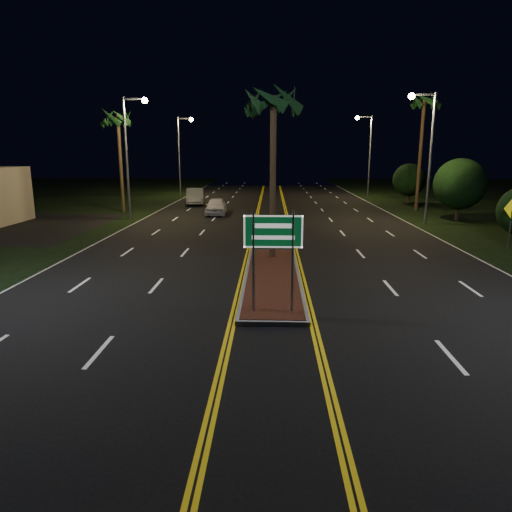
{
  "coord_description": "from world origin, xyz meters",
  "views": [
    {
      "loc": [
        -0.07,
        -10.82,
        5.05
      ],
      "look_at": [
        -0.53,
        2.96,
        1.9
      ],
      "focal_mm": 32.0,
      "sensor_mm": 36.0,
      "label": 1
    }
  ],
  "objects_px": {
    "shrub_mid": "(460,184)",
    "palm_median": "(273,101)",
    "car_near": "(216,205)",
    "streetlight_left_mid": "(131,144)",
    "palm_right_far": "(424,102)",
    "streetlight_left_far": "(182,147)",
    "streetlight_right_far": "(367,147)",
    "median_island": "(272,278)",
    "palm_left_far": "(118,119)",
    "car_far": "(195,195)",
    "warning_sign": "(512,215)",
    "streetlight_right_mid": "(426,143)",
    "shrub_far": "(409,180)",
    "highway_sign": "(273,241)"
  },
  "relations": [
    {
      "from": "median_island",
      "to": "streetlight_left_mid",
      "type": "bearing_deg",
      "value": 121.98
    },
    {
      "from": "car_near",
      "to": "palm_left_far",
      "type": "bearing_deg",
      "value": 167.78
    },
    {
      "from": "car_near",
      "to": "car_far",
      "type": "bearing_deg",
      "value": 108.82
    },
    {
      "from": "car_near",
      "to": "car_far",
      "type": "xyz_separation_m",
      "value": [
        -2.99,
        7.61,
        0.1
      ]
    },
    {
      "from": "palm_left_far",
      "to": "shrub_far",
      "type": "height_order",
      "value": "palm_left_far"
    },
    {
      "from": "median_island",
      "to": "streetlight_right_mid",
      "type": "bearing_deg",
      "value": 54.72
    },
    {
      "from": "streetlight_left_mid",
      "to": "streetlight_right_far",
      "type": "distance_m",
      "value": 27.83
    },
    {
      "from": "streetlight_right_far",
      "to": "warning_sign",
      "type": "xyz_separation_m",
      "value": [
        1.89,
        -28.75,
        -3.82
      ]
    },
    {
      "from": "shrub_far",
      "to": "palm_right_far",
      "type": "bearing_deg",
      "value": -99.46
    },
    {
      "from": "shrub_mid",
      "to": "car_far",
      "type": "height_order",
      "value": "shrub_mid"
    },
    {
      "from": "streetlight_left_mid",
      "to": "streetlight_right_far",
      "type": "bearing_deg",
      "value": 40.3
    },
    {
      "from": "palm_right_far",
      "to": "shrub_mid",
      "type": "distance_m",
      "value": 8.87
    },
    {
      "from": "palm_left_far",
      "to": "car_far",
      "type": "xyz_separation_m",
      "value": [
        5.19,
        6.22,
        -6.83
      ]
    },
    {
      "from": "streetlight_left_mid",
      "to": "streetlight_right_mid",
      "type": "xyz_separation_m",
      "value": [
        21.23,
        -2.0,
        0.0
      ]
    },
    {
      "from": "streetlight_left_far",
      "to": "warning_sign",
      "type": "bearing_deg",
      "value": -53.07
    },
    {
      "from": "median_island",
      "to": "car_near",
      "type": "relative_size",
      "value": 2.12
    },
    {
      "from": "highway_sign",
      "to": "warning_sign",
      "type": "height_order",
      "value": "highway_sign"
    },
    {
      "from": "palm_median",
      "to": "palm_left_far",
      "type": "bearing_deg",
      "value": 126.18
    },
    {
      "from": "palm_right_far",
      "to": "shrub_far",
      "type": "height_order",
      "value": "palm_right_far"
    },
    {
      "from": "highway_sign",
      "to": "palm_median",
      "type": "height_order",
      "value": "palm_median"
    },
    {
      "from": "palm_median",
      "to": "warning_sign",
      "type": "bearing_deg",
      "value": 12.41
    },
    {
      "from": "streetlight_right_mid",
      "to": "palm_left_far",
      "type": "height_order",
      "value": "streetlight_right_mid"
    },
    {
      "from": "streetlight_right_far",
      "to": "palm_left_far",
      "type": "xyz_separation_m",
      "value": [
        -23.41,
        -14.0,
        2.09
      ]
    },
    {
      "from": "median_island",
      "to": "streetlight_left_mid",
      "type": "distance_m",
      "value": 20.8
    },
    {
      "from": "car_far",
      "to": "warning_sign",
      "type": "distance_m",
      "value": 29.07
    },
    {
      "from": "palm_median",
      "to": "streetlight_left_far",
      "type": "bearing_deg",
      "value": 107.58
    },
    {
      "from": "streetlight_left_far",
      "to": "streetlight_right_mid",
      "type": "relative_size",
      "value": 1.0
    },
    {
      "from": "highway_sign",
      "to": "streetlight_left_far",
      "type": "height_order",
      "value": "streetlight_left_far"
    },
    {
      "from": "streetlight_left_mid",
      "to": "palm_right_far",
      "type": "relative_size",
      "value": 0.87
    },
    {
      "from": "palm_left_far",
      "to": "shrub_mid",
      "type": "relative_size",
      "value": 1.9
    },
    {
      "from": "palm_right_far",
      "to": "palm_median",
      "type": "bearing_deg",
      "value": -123.28
    },
    {
      "from": "streetlight_right_mid",
      "to": "palm_median",
      "type": "relative_size",
      "value": 1.08
    },
    {
      "from": "median_island",
      "to": "palm_median",
      "type": "distance_m",
      "value": 8.0
    },
    {
      "from": "streetlight_left_far",
      "to": "streetlight_right_far",
      "type": "xyz_separation_m",
      "value": [
        21.23,
        -2.0,
        0.0
      ]
    },
    {
      "from": "streetlight_right_far",
      "to": "car_near",
      "type": "xyz_separation_m",
      "value": [
        -15.23,
        -15.38,
        -4.85
      ]
    },
    {
      "from": "car_far",
      "to": "shrub_far",
      "type": "bearing_deg",
      "value": -3.56
    },
    {
      "from": "shrub_mid",
      "to": "highway_sign",
      "type": "bearing_deg",
      "value": -123.44
    },
    {
      "from": "shrub_mid",
      "to": "palm_median",
      "type": "bearing_deg",
      "value": -136.04
    },
    {
      "from": "streetlight_left_mid",
      "to": "shrub_mid",
      "type": "xyz_separation_m",
      "value": [
        24.61,
        0.0,
        -2.93
      ]
    },
    {
      "from": "car_near",
      "to": "palm_median",
      "type": "bearing_deg",
      "value": -76.62
    },
    {
      "from": "highway_sign",
      "to": "shrub_mid",
      "type": "height_order",
      "value": "shrub_mid"
    },
    {
      "from": "car_near",
      "to": "shrub_far",
      "type": "bearing_deg",
      "value": 24.38
    },
    {
      "from": "streetlight_right_mid",
      "to": "car_near",
      "type": "bearing_deg",
      "value": 163.14
    },
    {
      "from": "highway_sign",
      "to": "palm_left_far",
      "type": "height_order",
      "value": "palm_left_far"
    },
    {
      "from": "streetlight_left_mid",
      "to": "streetlight_right_mid",
      "type": "bearing_deg",
      "value": -5.38
    },
    {
      "from": "shrub_mid",
      "to": "warning_sign",
      "type": "bearing_deg",
      "value": -97.93
    },
    {
      "from": "car_near",
      "to": "median_island",
      "type": "bearing_deg",
      "value": -79.36
    },
    {
      "from": "palm_median",
      "to": "shrub_mid",
      "type": "bearing_deg",
      "value": 43.96
    },
    {
      "from": "streetlight_right_far",
      "to": "car_far",
      "type": "height_order",
      "value": "streetlight_right_far"
    },
    {
      "from": "palm_right_far",
      "to": "streetlight_right_mid",
      "type": "bearing_deg",
      "value": -105.29
    }
  ]
}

